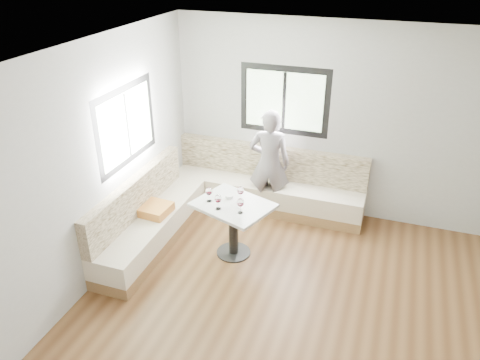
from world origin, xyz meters
name	(u,v)px	position (x,y,z in m)	size (l,w,h in m)	color
room	(303,208)	(-0.08, 0.08, 1.41)	(5.01, 5.01, 2.81)	brown
banquette	(219,202)	(-1.59, 1.63, 0.33)	(2.90, 2.80, 0.95)	#976F45
table	(233,217)	(-1.12, 0.98, 0.56)	(1.10, 0.98, 0.75)	black
person	(269,163)	(-0.99, 2.13, 0.81)	(0.59, 0.39, 1.63)	slate
olive_ramekin	(229,196)	(-1.23, 1.11, 0.77)	(0.10, 0.10, 0.04)	white
wine_glass_a	(209,192)	(-1.43, 0.94, 0.89)	(0.09, 0.09, 0.20)	white
wine_glass_b	(218,199)	(-1.26, 0.80, 0.89)	(0.09, 0.09, 0.20)	white
wine_glass_c	(240,203)	(-0.97, 0.81, 0.89)	(0.09, 0.09, 0.20)	white
wine_glass_d	(241,191)	(-1.07, 1.09, 0.89)	(0.09, 0.09, 0.20)	white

